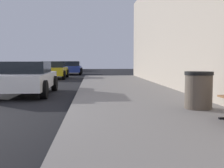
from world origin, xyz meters
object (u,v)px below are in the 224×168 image
trash_bin (198,90)px  car_blue (71,68)px  car_white (26,78)px  car_yellow (53,70)px  car_silver (73,65)px  car_red (67,66)px

trash_bin → car_blue: car_blue is taller
trash_bin → car_white: car_white is taller
car_white → car_yellow: bearing=-88.3°
car_blue → car_silver: 14.66m
car_white → car_blue: same height
trash_bin → car_red: 29.65m
car_yellow → car_red: size_ratio=0.99×
car_red → car_silver: bearing=-92.8°
car_white → trash_bin: bearing=138.7°
car_white → car_blue: size_ratio=0.98×
car_yellow → car_blue: size_ratio=0.98×
car_red → car_silver: (0.30, 6.09, 0.00)m
trash_bin → car_silver: bearing=98.7°
car_blue → trash_bin: bearing=102.4°
car_white → car_silver: same height
car_blue → car_silver: bearing=-86.6°
car_yellow → car_silver: (0.01, 20.79, 0.00)m
car_blue → car_red: (-1.16, 8.54, -0.00)m
car_red → car_white: bearing=91.4°
car_white → car_silver: bearing=-89.5°
car_white → car_silver: size_ratio=0.95×
trash_bin → car_blue: (-4.53, 20.55, 0.05)m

